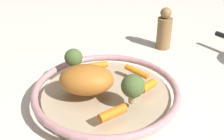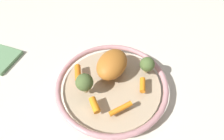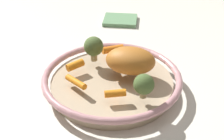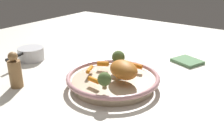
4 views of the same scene
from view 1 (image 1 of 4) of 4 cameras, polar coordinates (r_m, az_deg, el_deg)
The scene contains 10 objects.
ground_plane at distance 0.73m, azimuth -1.11°, elevation -6.47°, with size 2.40×2.40×0.00m, color silver.
serving_bowl at distance 0.72m, azimuth -1.13°, elevation -4.81°, with size 0.36×0.36×0.05m.
roast_chicken_piece at distance 0.67m, azimuth -4.81°, elevation -2.02°, with size 0.13×0.09×0.07m, color #B56A26.
baby_carrot_left at distance 0.76m, azimuth 4.83°, elevation -0.33°, with size 0.01×0.01×0.07m, color orange.
baby_carrot_center at distance 0.78m, azimuth -2.68°, elevation 0.94°, with size 0.02×0.02×0.05m, color orange.
baby_carrot_right at distance 0.70m, azimuth 6.92°, elevation -3.08°, with size 0.02×0.02×0.05m, color orange.
baby_carrot_back at distance 0.61m, azimuth 0.14°, elevation -8.32°, with size 0.02×0.02×0.06m, color orange.
broccoli_floret_mid at distance 0.64m, azimuth 4.05°, elevation -3.20°, with size 0.05×0.05×0.07m.
broccoli_floret_small at distance 0.77m, azimuth -7.44°, elevation 2.32°, with size 0.05×0.05×0.06m.
pepper_mill at distance 1.00m, azimuth 10.07°, elevation 7.56°, with size 0.05×0.05×0.14m.
Camera 1 is at (-0.55, 0.22, 0.44)m, focal length 47.34 mm.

